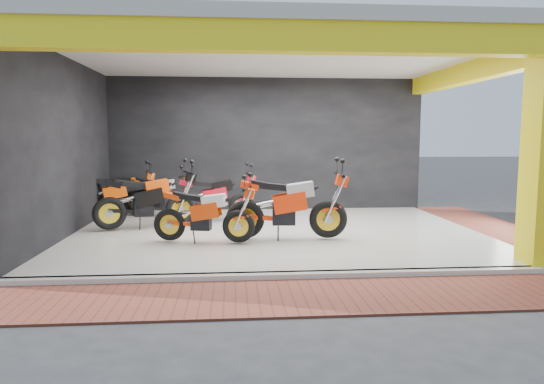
{
  "coord_description": "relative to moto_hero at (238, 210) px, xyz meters",
  "views": [
    {
      "loc": [
        -0.86,
        -7.58,
        1.99
      ],
      "look_at": [
        -0.09,
        1.94,
        0.9
      ],
      "focal_mm": 32.0,
      "sensor_mm": 36.0,
      "label": 1
    }
  ],
  "objects": [
    {
      "name": "paver_right",
      "position": [
        5.57,
        1.12,
        -0.68
      ],
      "size": [
        1.4,
        7.0,
        0.03
      ],
      "primitive_type": "cube",
      "color": "brown",
      "rests_on": "ground"
    },
    {
      "name": "moto_row_c",
      "position": [
        -1.2,
        1.84,
        0.08
      ],
      "size": [
        2.38,
        1.48,
        1.36
      ],
      "primitive_type": null,
      "rotation": [
        0.0,
        0.0,
        0.32
      ],
      "color": "black",
      "rests_on": "showroom_floor"
    },
    {
      "name": "moto_row_e",
      "position": [
        -1.29,
        2.87,
        0.0
      ],
      "size": [
        2.1,
        1.43,
        1.2
      ],
      "primitive_type": null,
      "rotation": [
        0.0,
        0.0,
        -0.4
      ],
      "color": "#E46109",
      "rests_on": "showroom_floor"
    },
    {
      "name": "moto_hero",
      "position": [
        0.0,
        0.0,
        0.0
      ],
      "size": [
        2.07,
        1.13,
        1.2
      ],
      "primitive_type": null,
      "rotation": [
        0.0,
        0.0,
        -0.22
      ],
      "color": "#E93E09",
      "rests_on": "showroom_floor"
    },
    {
      "name": "moto_row_b",
      "position": [
        0.11,
        2.44,
        0.03
      ],
      "size": [
        2.14,
        1.05,
        1.25
      ],
      "primitive_type": null,
      "rotation": [
        0.0,
        0.0,
        0.15
      ],
      "color": "red",
      "rests_on": "showroom_floor"
    },
    {
      "name": "header_beam_front",
      "position": [
        0.77,
        -1.88,
        2.6
      ],
      "size": [
        8.4,
        0.3,
        0.4
      ],
      "primitive_type": "cube",
      "color": "yellow",
      "rests_on": "corner_column"
    },
    {
      "name": "floor_kerb",
      "position": [
        0.77,
        -1.9,
        -0.65
      ],
      "size": [
        8.0,
        0.2,
        0.1
      ],
      "primitive_type": "cube",
      "color": "white",
      "rests_on": "ground"
    },
    {
      "name": "moto_row_d",
      "position": [
        -2.27,
        3.28,
        0.03
      ],
      "size": [
        2.19,
        1.32,
        1.26
      ],
      "primitive_type": null,
      "rotation": [
        0.0,
        0.0,
        0.29
      ],
      "color": "#FF570A",
      "rests_on": "showroom_floor"
    },
    {
      "name": "ground",
      "position": [
        0.77,
        -0.88,
        -0.7
      ],
      "size": [
        80.0,
        80.0,
        0.0
      ],
      "primitive_type": "plane",
      "color": "#2D2D30",
      "rests_on": "ground"
    },
    {
      "name": "back_wall",
      "position": [
        0.77,
        4.22,
        1.05
      ],
      "size": [
        8.2,
        0.2,
        3.5
      ],
      "primitive_type": "cube",
      "color": "black",
      "rests_on": "ground"
    },
    {
      "name": "paver_front",
      "position": [
        0.77,
        -2.68,
        -0.68
      ],
      "size": [
        9.0,
        1.4,
        0.03
      ],
      "primitive_type": "cube",
      "color": "brown",
      "rests_on": "ground"
    },
    {
      "name": "header_beam_right",
      "position": [
        4.77,
        1.12,
        2.6
      ],
      "size": [
        0.3,
        6.4,
        0.4
      ],
      "primitive_type": "cube",
      "color": "yellow",
      "rests_on": "corner_column"
    },
    {
      "name": "showroom_floor",
      "position": [
        0.77,
        1.12,
        -0.65
      ],
      "size": [
        8.0,
        6.0,
        0.1
      ],
      "primitive_type": "cube",
      "color": "white",
      "rests_on": "ground"
    },
    {
      "name": "showroom_ceiling",
      "position": [
        0.77,
        1.12,
        2.9
      ],
      "size": [
        8.4,
        6.4,
        0.2
      ],
      "primitive_type": "cube",
      "color": "beige",
      "rests_on": "corner_column"
    },
    {
      "name": "left_wall",
      "position": [
        -3.33,
        1.12,
        1.05
      ],
      "size": [
        0.2,
        6.2,
        3.5
      ],
      "primitive_type": "cube",
      "color": "black",
      "rests_on": "ground"
    },
    {
      "name": "moto_row_a",
      "position": [
        1.66,
        0.25,
        0.12
      ],
      "size": [
        2.41,
        1.01,
        1.45
      ],
      "primitive_type": null,
      "rotation": [
        0.0,
        0.0,
        -0.06
      ],
      "color": "#F8320A",
      "rests_on": "showroom_floor"
    }
  ]
}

